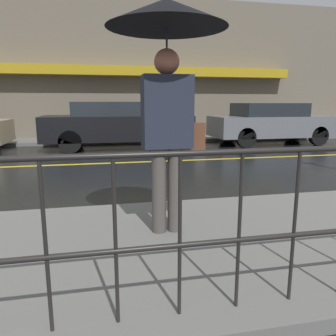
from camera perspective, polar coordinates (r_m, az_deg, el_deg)
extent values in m
plane|color=black|center=(8.03, -16.73, 0.56)|extent=(80.00, 80.00, 0.00)
cube|color=slate|center=(3.28, -23.92, -14.65)|extent=(28.00, 2.64, 0.12)
cube|color=slate|center=(12.46, -15.11, 4.62)|extent=(28.00, 1.64, 0.12)
cube|color=gold|center=(8.03, -16.73, 0.59)|extent=(25.20, 0.12, 0.01)
cube|color=#706656|center=(13.41, -15.49, 16.38)|extent=(28.00, 0.30, 5.40)
cube|color=#B79319|center=(12.98, -15.58, 16.10)|extent=(16.80, 0.55, 0.35)
cylinder|color=black|center=(2.01, -20.49, -13.09)|extent=(0.02, 0.02, 1.03)
cylinder|color=black|center=(1.99, -9.12, -12.78)|extent=(0.02, 0.02, 1.03)
cylinder|color=black|center=(2.04, 2.06, -12.01)|extent=(0.02, 0.02, 1.03)
cylinder|color=black|center=(2.16, 12.28, -10.91)|extent=(0.02, 0.02, 1.03)
cylinder|color=black|center=(2.34, 21.11, -9.68)|extent=(0.02, 0.02, 1.03)
cylinder|color=#4C4742|center=(3.35, -1.59, -3.94)|extent=(0.15, 0.15, 0.88)
cylinder|color=#4C4742|center=(3.38, 1.17, -3.79)|extent=(0.15, 0.15, 0.88)
cube|color=#232838|center=(3.24, -0.21, 9.74)|extent=(0.48, 0.29, 0.70)
sphere|color=#BC7052|center=(3.27, -0.22, 18.02)|extent=(0.24, 0.24, 0.24)
cylinder|color=#262628|center=(3.26, -0.22, 16.54)|extent=(0.02, 0.02, 0.77)
cone|color=black|center=(3.34, -0.23, 25.37)|extent=(1.15, 1.15, 0.26)
cube|color=brown|center=(3.33, 4.25, 5.26)|extent=(0.24, 0.12, 0.30)
cube|color=black|center=(10.60, -8.72, 6.99)|extent=(4.60, 1.79, 0.75)
cube|color=#1E2328|center=(10.56, -9.82, 10.14)|extent=(2.39, 1.65, 0.43)
cylinder|color=black|center=(11.57, -1.80, 5.85)|extent=(0.66, 0.22, 0.66)
cylinder|color=black|center=(10.03, -0.22, 5.01)|extent=(0.66, 0.22, 0.66)
cylinder|color=black|center=(11.42, -16.08, 5.35)|extent=(0.66, 0.22, 0.66)
cylinder|color=black|center=(9.86, -16.70, 4.42)|extent=(0.66, 0.22, 0.66)
cube|color=slate|center=(12.14, 17.67, 6.98)|extent=(4.27, 1.72, 0.69)
cube|color=#1E2328|center=(12.04, 17.11, 9.69)|extent=(2.22, 1.58, 0.44)
cylinder|color=black|center=(13.49, 20.96, 5.88)|extent=(0.64, 0.22, 0.64)
cylinder|color=black|center=(12.26, 24.73, 5.11)|extent=(0.64, 0.22, 0.64)
cylinder|color=black|center=(12.26, 10.43, 5.96)|extent=(0.64, 0.22, 0.64)
cylinder|color=black|center=(10.90, 13.40, 5.18)|extent=(0.64, 0.22, 0.64)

